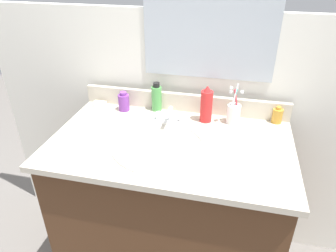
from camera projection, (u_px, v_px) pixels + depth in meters
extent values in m
cube|color=#4C2D19|center=(170.00, 215.00, 1.51)|extent=(0.97, 0.56, 0.80)
cube|color=beige|center=(170.00, 143.00, 1.31)|extent=(1.01, 0.61, 0.03)
cube|color=beige|center=(184.00, 102.00, 1.53)|extent=(1.01, 0.02, 0.09)
cube|color=white|center=(185.00, 134.00, 1.69)|extent=(2.11, 0.04, 1.30)
cube|color=#B2BCC6|center=(210.00, 16.00, 1.34)|extent=(0.60, 0.01, 0.56)
torus|color=white|center=(160.00, 144.00, 1.27)|extent=(0.40, 0.40, 0.02)
ellipsoid|color=white|center=(160.00, 154.00, 1.29)|extent=(0.34, 0.34, 0.11)
cylinder|color=#B2B5BA|center=(160.00, 160.00, 1.31)|extent=(0.04, 0.04, 0.01)
cube|color=silver|center=(170.00, 121.00, 1.44)|extent=(0.16, 0.05, 0.01)
cylinder|color=silver|center=(170.00, 115.00, 1.42)|extent=(0.02, 0.02, 0.06)
cylinder|color=silver|center=(169.00, 112.00, 1.38)|extent=(0.02, 0.09, 0.02)
cylinder|color=silver|center=(159.00, 116.00, 1.44)|extent=(0.03, 0.03, 0.04)
cylinder|color=silver|center=(182.00, 118.00, 1.42)|extent=(0.03, 0.03, 0.04)
cylinder|color=gold|center=(277.00, 116.00, 1.43)|extent=(0.05, 0.05, 0.07)
cylinder|color=gold|center=(279.00, 108.00, 1.41)|extent=(0.02, 0.02, 0.01)
cylinder|color=red|center=(206.00, 106.00, 1.42)|extent=(0.05, 0.05, 0.15)
cone|color=red|center=(208.00, 89.00, 1.38)|extent=(0.04, 0.04, 0.03)
cylinder|color=#7A3899|center=(124.00, 103.00, 1.54)|extent=(0.05, 0.05, 0.08)
cylinder|color=#7A3899|center=(123.00, 94.00, 1.51)|extent=(0.03, 0.03, 0.02)
cylinder|color=#4C9E4C|center=(157.00, 99.00, 1.53)|extent=(0.05, 0.05, 0.12)
cylinder|color=black|center=(156.00, 85.00, 1.49)|extent=(0.03, 0.03, 0.02)
cylinder|color=white|center=(233.00, 114.00, 1.42)|extent=(0.06, 0.06, 0.09)
cylinder|color=#D8333F|center=(237.00, 105.00, 1.40)|extent=(0.04, 0.01, 0.16)
cube|color=white|center=(242.00, 92.00, 1.36)|extent=(0.01, 0.02, 0.01)
cylinder|color=#26B2B2|center=(232.00, 105.00, 1.40)|extent=(0.03, 0.02, 0.16)
cube|color=white|center=(231.00, 92.00, 1.36)|extent=(0.01, 0.02, 0.01)
cylinder|color=white|center=(233.00, 103.00, 1.39)|extent=(0.03, 0.03, 0.18)
cube|color=white|center=(231.00, 88.00, 1.34)|extent=(0.01, 0.02, 0.01)
cube|color=white|center=(99.00, 104.00, 1.59)|extent=(0.06, 0.04, 0.02)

